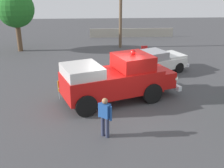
{
  "coord_description": "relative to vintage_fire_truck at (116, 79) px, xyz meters",
  "views": [
    {
      "loc": [
        0.95,
        12.43,
        6.04
      ],
      "look_at": [
        0.24,
        -0.57,
        0.94
      ],
      "focal_mm": 44.68,
      "sensor_mm": 36.0,
      "label": 1
    }
  ],
  "objects": [
    {
      "name": "classic_hot_rod",
      "position": [
        -2.81,
        -4.34,
        -0.45
      ],
      "size": [
        4.73,
        3.5,
        1.46
      ],
      "color": "black",
      "rests_on": "ground"
    },
    {
      "name": "vintage_fire_truck",
      "position": [
        0.0,
        0.0,
        0.0
      ],
      "size": [
        6.33,
        4.2,
        2.59
      ],
      "color": "black",
      "rests_on": "ground"
    },
    {
      "name": "lawn_chair_near_truck",
      "position": [
        2.75,
        -0.42,
        -0.61
      ],
      "size": [
        0.66,
        0.66,
        1.02
      ],
      "color": "#B7BABF",
      "rests_on": "ground"
    },
    {
      "name": "spectator_standing",
      "position": [
        0.67,
        3.43,
        -0.23
      ],
      "size": [
        0.57,
        0.47,
        1.68
      ],
      "color": "#2D334C",
      "rests_on": "ground"
    },
    {
      "name": "utility_pole",
      "position": [
        -1.14,
        -11.3,
        2.48
      ],
      "size": [
        1.35,
        1.22,
        7.07
      ],
      "color": "brown",
      "rests_on": "ground"
    },
    {
      "name": "oak_tree_left",
      "position": [
        7.47,
        -10.51,
        2.25
      ],
      "size": [
        3.0,
        3.0,
        4.98
      ],
      "color": "brown",
      "rests_on": "ground"
    },
    {
      "name": "lawn_chair_by_car",
      "position": [
        -2.68,
        -7.43,
        -0.61
      ],
      "size": [
        0.55,
        0.53,
        1.02
      ],
      "color": "#B7BABF",
      "rests_on": "ground"
    },
    {
      "name": "background_fence",
      "position": [
        -2.68,
        -15.65,
        -0.75
      ],
      "size": [
        8.66,
        0.12,
        0.9
      ],
      "color": "#A8A393",
      "rests_on": "ground"
    },
    {
      "name": "spectator_seated",
      "position": [
        2.63,
        -0.36,
        -0.5
      ],
      "size": [
        0.64,
        0.58,
        1.29
      ],
      "color": "#383842",
      "rests_on": "ground"
    },
    {
      "name": "ground_plane",
      "position": [
        -0.03,
        0.65,
        -1.2
      ],
      "size": [
        60.0,
        60.0,
        0.0
      ],
      "primitive_type": "plane",
      "color": "#424244"
    }
  ]
}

